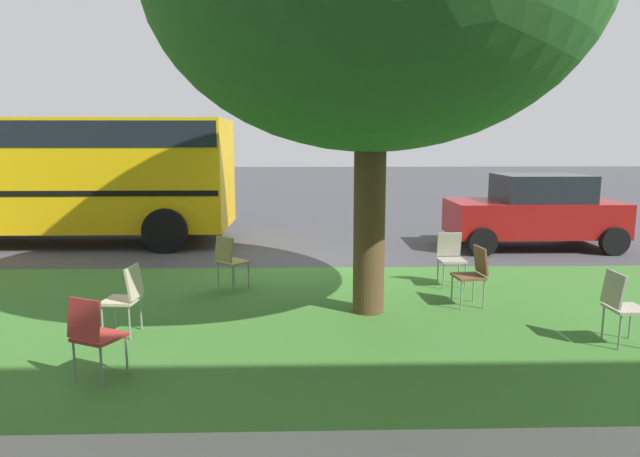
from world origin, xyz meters
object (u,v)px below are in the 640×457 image
Objects in this scene: chair_4 at (451,255)px; chair_2 at (621,302)px; chair_3 at (473,271)px; chair_0 at (93,332)px; chair_5 at (126,294)px; school_bus at (3,168)px; chair_1 at (229,258)px; parked_car at (535,211)px.

chair_2 is at bearing 115.21° from chair_4.
chair_2 is 2.05m from chair_3.
chair_5 is at bearing -85.77° from chair_0.
chair_4 is 10.37m from school_bus.
chair_3 is at bearing 91.47° from chair_4.
chair_2 and chair_3 have the same top height.
chair_3 is 0.08× the size of school_bus.
school_bus is (4.89, -7.75, 1.24)m from chair_0.
chair_4 is at bearing -141.47° from chair_0.
chair_1 is 5.59m from chair_2.
chair_2 is (-5.83, -0.85, 0.00)m from chair_0.
chair_5 is (5.93, -0.50, 0.00)m from chair_2.
chair_5 is (0.99, 2.11, 0.00)m from chair_1.
chair_5 is 8.09m from school_bus.
chair_3 is (-4.56, -2.46, 0.00)m from chair_0.
chair_0 is 5.90m from chair_2.
chair_0 is 1.00× the size of chair_4.
chair_3 is at bearing -166.67° from chair_5.
school_bus is at bearing -29.25° from chair_3.
chair_4 is (-3.65, -0.15, 0.00)m from chair_1.
chair_0 and chair_5 have the same top height.
parked_car reaches higher than chair_2.
chair_5 is at bearing 64.88° from chair_1.
chair_4 is at bearing -64.79° from chair_2.
chair_0 is 0.24× the size of parked_car.
chair_2 is at bearing 128.28° from chair_3.
school_bus is (12.15, -0.94, 0.92)m from parked_car.
chair_2 is 1.00× the size of chair_4.
chair_1 is at bearing -104.39° from chair_0.
chair_1 is at bearing 27.70° from parked_car.
chair_0 is 1.00× the size of chair_5.
school_bus is (4.79, -6.40, 1.24)m from chair_5.
chair_1 is 1.00× the size of chair_4.
chair_1 is at bearing 2.31° from chair_4.
chair_2 is 12.81m from school_bus.
school_bus reaches higher than chair_2.
parked_car is (-7.27, -6.81, 0.32)m from chair_0.
chair_2 is 1.00× the size of chair_3.
chair_3 is at bearing -151.68° from chair_0.
parked_car reaches higher than chair_4.
chair_4 is 4.22m from parked_car.
school_bus reaches higher than chair_4.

